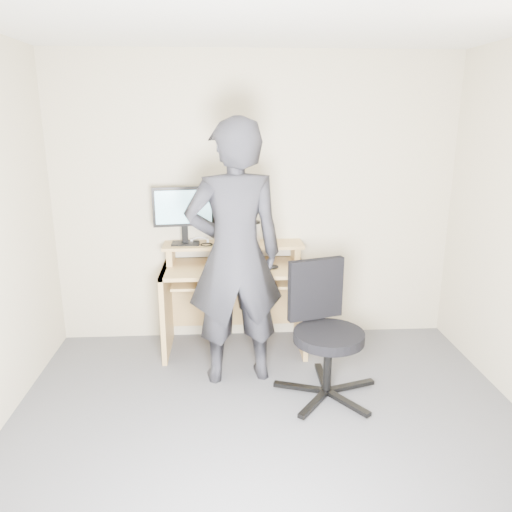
{
  "coord_description": "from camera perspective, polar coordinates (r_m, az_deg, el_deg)",
  "views": [
    {
      "loc": [
        -0.26,
        -2.57,
        1.97
      ],
      "look_at": [
        -0.04,
        1.05,
        0.95
      ],
      "focal_mm": 35.0,
      "sensor_mm": 36.0,
      "label": 1
    }
  ],
  "objects": [
    {
      "name": "ground",
      "position": [
        3.25,
        1.97,
        -21.66
      ],
      "size": [
        3.5,
        3.5,
        0.0
      ],
      "primitive_type": "plane",
      "color": "#5A5A60",
      "rests_on": "ground"
    },
    {
      "name": "back_wall",
      "position": [
        4.38,
        -0.05,
        6.28
      ],
      "size": [
        3.5,
        0.02,
        2.5
      ],
      "primitive_type": "cube",
      "color": "beige",
      "rests_on": "ground"
    },
    {
      "name": "desk",
      "position": [
        4.34,
        -2.52,
        -3.44
      ],
      "size": [
        1.2,
        0.6,
        0.91
      ],
      "color": "tan",
      "rests_on": "ground"
    },
    {
      "name": "monitor",
      "position": [
        4.25,
        -8.24,
        5.19
      ],
      "size": [
        0.52,
        0.14,
        0.49
      ],
      "rotation": [
        0.0,
        0.0,
        0.13
      ],
      "color": "black",
      "rests_on": "desk"
    },
    {
      "name": "external_drive",
      "position": [
        4.27,
        -2.43,
        2.72
      ],
      "size": [
        0.08,
        0.13,
        0.2
      ],
      "primitive_type": "cube",
      "rotation": [
        0.0,
        0.0,
        -0.06
      ],
      "color": "black",
      "rests_on": "desk"
    },
    {
      "name": "travel_mug",
      "position": [
        4.31,
        -0.03,
        2.65
      ],
      "size": [
        0.08,
        0.08,
        0.17
      ],
      "primitive_type": "cylinder",
      "rotation": [
        0.0,
        0.0,
        0.14
      ],
      "color": "silver",
      "rests_on": "desk"
    },
    {
      "name": "smartphone",
      "position": [
        4.27,
        1.7,
        1.41
      ],
      "size": [
        0.09,
        0.14,
        0.01
      ],
      "primitive_type": "cube",
      "rotation": [
        0.0,
        0.0,
        -0.18
      ],
      "color": "black",
      "rests_on": "desk"
    },
    {
      "name": "charger",
      "position": [
        4.25,
        -6.81,
        1.42
      ],
      "size": [
        0.05,
        0.05,
        0.03
      ],
      "primitive_type": "cube",
      "rotation": [
        0.0,
        0.0,
        -0.21
      ],
      "color": "black",
      "rests_on": "desk"
    },
    {
      "name": "headphones",
      "position": [
        4.36,
        -6.44,
        1.68
      ],
      "size": [
        0.16,
        0.16,
        0.06
      ],
      "primitive_type": "torus",
      "rotation": [
        0.26,
        0.0,
        0.04
      ],
      "color": "silver",
      "rests_on": "desk"
    },
    {
      "name": "keyboard",
      "position": [
        4.14,
        -2.02,
        -2.65
      ],
      "size": [
        0.47,
        0.22,
        0.03
      ],
      "primitive_type": "cube",
      "rotation": [
        0.0,
        0.0,
        0.09
      ],
      "color": "black",
      "rests_on": "desk"
    },
    {
      "name": "mouse",
      "position": [
        4.11,
        1.93,
        -1.26
      ],
      "size": [
        0.1,
        0.07,
        0.04
      ],
      "primitive_type": "ellipsoid",
      "rotation": [
        0.0,
        0.0,
        -0.08
      ],
      "color": "black",
      "rests_on": "desk"
    },
    {
      "name": "office_chair",
      "position": [
        3.63,
        7.77,
        -7.92
      ],
      "size": [
        0.76,
        0.73,
        0.95
      ],
      "rotation": [
        0.0,
        0.0,
        0.3
      ],
      "color": "black",
      "rests_on": "ground"
    },
    {
      "name": "person",
      "position": [
        3.65,
        -2.44,
        0.09
      ],
      "size": [
        0.78,
        0.57,
        1.97
      ],
      "primitive_type": "imported",
      "rotation": [
        0.0,
        0.0,
        3.29
      ],
      "color": "black",
      "rests_on": "ground"
    }
  ]
}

